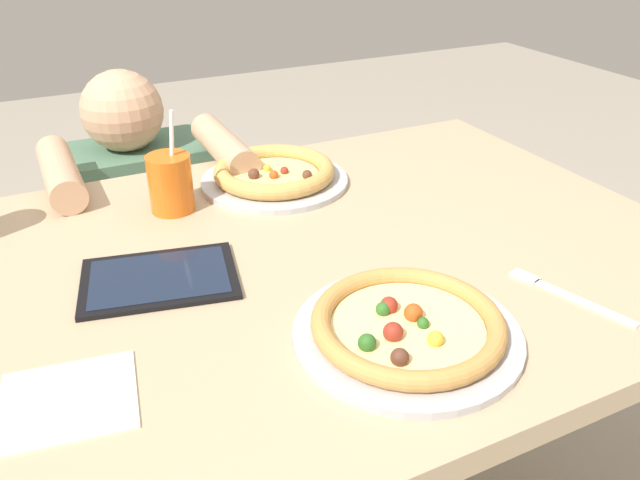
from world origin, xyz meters
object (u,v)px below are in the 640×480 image
Objects in this scene: pizza_near at (407,327)px; tablet at (159,278)px; diner_seated at (145,259)px; pizza_far at (274,174)px; drink_cup_colored at (171,183)px; fork at (565,294)px.

pizza_near is 1.17× the size of tablet.
pizza_far is at bearing -59.88° from diner_seated.
pizza_far is 1.14× the size of tablet.
tablet is (-0.09, -0.24, -0.05)m from drink_cup_colored.
pizza_far is 0.41m from tablet.
fork is 1.13m from diner_seated.
diner_seated reaches higher than pizza_far.
pizza_far reaches higher than tablet.
pizza_near is 0.28m from fork.
pizza_near is 1.04m from diner_seated.
pizza_near reaches higher than fork.
diner_seated is (-0.46, 0.97, -0.34)m from fork.
tablet is at bearing -138.76° from pizza_far.
fork is at bearing -68.13° from pizza_far.
diner_seated reaches higher than tablet.
drink_cup_colored is 0.57m from diner_seated.
drink_cup_colored reaches higher than diner_seated.
pizza_near is 1.59× the size of fork.
diner_seated is at bearing 115.32° from fork.
pizza_far is at bearing 41.24° from tablet.
tablet is (-0.27, 0.30, -0.01)m from pizza_near.
diner_seated is at bearing 120.12° from pizza_far.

